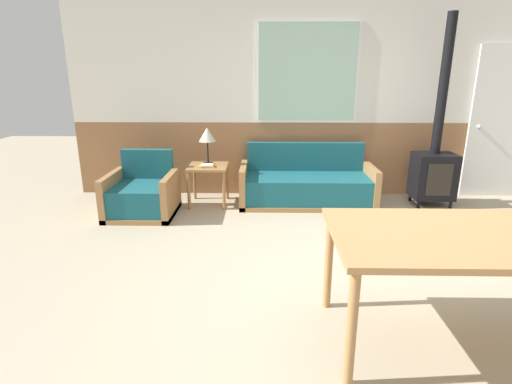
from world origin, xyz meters
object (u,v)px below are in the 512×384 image
object	(u,v)px
couch	(306,186)
wood_stove	(435,161)
armchair	(142,196)
side_table	(208,172)
dining_table	(464,245)
table_lamp	(207,136)

from	to	relation	value
couch	wood_stove	size ratio (longest dim) A/B	0.74
wood_stove	armchair	bearing A→B (deg)	-173.13
armchair	wood_stove	world-z (taller)	wood_stove
wood_stove	couch	bearing A→B (deg)	179.35
side_table	dining_table	size ratio (longest dim) A/B	0.33
side_table	table_lamp	xyz separation A→B (m)	(-0.01, 0.09, 0.48)
couch	armchair	distance (m)	2.16
couch	armchair	size ratio (longest dim) A/B	2.19
table_lamp	couch	bearing A→B (deg)	-1.36
armchair	side_table	size ratio (longest dim) A/B	1.53
side_table	table_lamp	bearing A→B (deg)	95.00
side_table	dining_table	distance (m)	3.51
dining_table	armchair	bearing A→B (deg)	138.50
couch	wood_stove	bearing A→B (deg)	-0.65
side_table	wood_stove	world-z (taller)	wood_stove
wood_stove	side_table	bearing A→B (deg)	-179.24
armchair	table_lamp	bearing A→B (deg)	28.88
dining_table	wood_stove	xyz separation A→B (m)	(1.01, 2.91, -0.10)
table_lamp	wood_stove	distance (m)	3.03
couch	side_table	distance (m)	1.34
armchair	table_lamp	distance (m)	1.15
table_lamp	side_table	bearing A→B (deg)	-85.00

